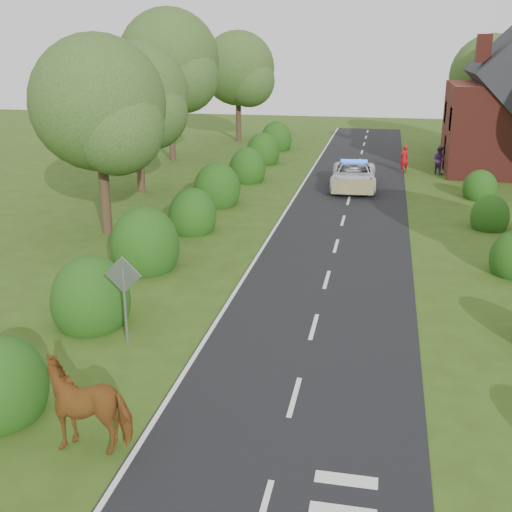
% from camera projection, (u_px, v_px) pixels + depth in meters
% --- Properties ---
extents(ground, '(120.00, 120.00, 0.00)m').
position_uv_depth(ground, '(294.00, 398.00, 15.12)').
color(ground, '#314716').
extents(road, '(6.00, 70.00, 0.02)m').
position_uv_depth(road, '(341.00, 227.00, 29.06)').
color(road, black).
rests_on(road, ground).
extents(road_markings, '(4.96, 70.00, 0.01)m').
position_uv_depth(road_markings, '(300.00, 237.00, 27.43)').
color(road_markings, white).
rests_on(road_markings, road).
extents(hedgerow_left, '(2.75, 50.41, 3.00)m').
position_uv_depth(hedgerow_left, '(181.00, 222.00, 26.98)').
color(hedgerow_left, '#174A15').
rests_on(hedgerow_left, ground).
extents(hedgerow_right, '(2.10, 45.78, 2.10)m').
position_uv_depth(hedgerow_right, '(510.00, 249.00, 24.13)').
color(hedgerow_right, '#174A15').
rests_on(hedgerow_right, ground).
extents(tree_left_a, '(5.74, 5.60, 8.38)m').
position_uv_depth(tree_left_a, '(103.00, 109.00, 26.28)').
color(tree_left_a, '#332316').
rests_on(tree_left_a, ground).
extents(tree_left_b, '(5.74, 5.60, 8.07)m').
position_uv_depth(tree_left_b, '(140.00, 100.00, 34.09)').
color(tree_left_b, '#332316').
rests_on(tree_left_b, ground).
extents(tree_left_c, '(6.97, 6.80, 10.22)m').
position_uv_depth(tree_left_c, '(172.00, 64.00, 43.15)').
color(tree_left_c, '#332316').
rests_on(tree_left_c, ground).
extents(tree_left_d, '(6.15, 6.00, 8.89)m').
position_uv_depth(tree_left_d, '(241.00, 72.00, 52.28)').
color(tree_left_d, '#332316').
rests_on(tree_left_d, ground).
extents(tree_right_c, '(6.15, 6.00, 8.58)m').
position_uv_depth(tree_right_c, '(495.00, 79.00, 46.86)').
color(tree_right_c, '#332316').
rests_on(tree_right_c, ground).
extents(road_sign, '(1.06, 0.08, 2.53)m').
position_uv_depth(road_sign, '(124.00, 287.00, 17.40)').
color(road_sign, gray).
rests_on(road_sign, ground).
extents(cow, '(2.38, 1.49, 1.58)m').
position_uv_depth(cow, '(91.00, 407.00, 13.26)').
color(cow, brown).
rests_on(cow, ground).
extents(police_van, '(2.69, 5.53, 1.65)m').
position_uv_depth(police_van, '(353.00, 176.00, 36.39)').
color(police_van, silver).
rests_on(police_van, ground).
extents(pedestrian_red, '(0.75, 0.73, 1.74)m').
position_uv_depth(pedestrian_red, '(404.00, 159.00, 40.84)').
color(pedestrian_red, '#BB0B15').
rests_on(pedestrian_red, ground).
extents(pedestrian_purple, '(1.07, 1.07, 1.75)m').
position_uv_depth(pedestrian_purple, '(439.00, 160.00, 40.34)').
color(pedestrian_purple, '#502C71').
rests_on(pedestrian_purple, ground).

